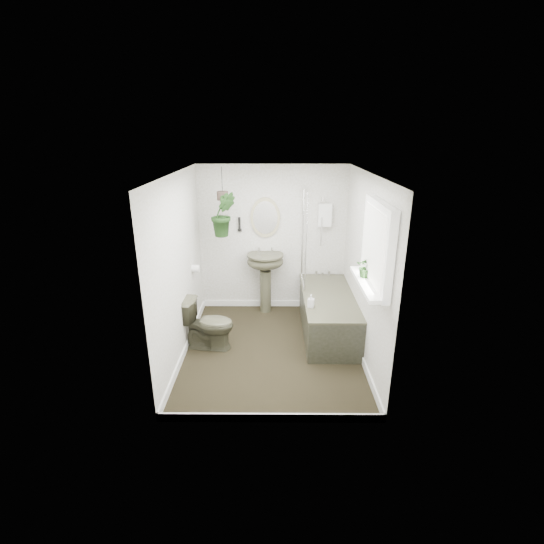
{
  "coord_description": "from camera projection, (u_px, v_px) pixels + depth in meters",
  "views": [
    {
      "loc": [
        0.03,
        -4.61,
        2.76
      ],
      "look_at": [
        0.0,
        0.15,
        1.05
      ],
      "focal_mm": 26.0,
      "sensor_mm": 36.0,
      "label": 1
    }
  ],
  "objects": [
    {
      "name": "hanging_plant",
      "position": [
        223.0,
        214.0,
        5.61
      ],
      "size": [
        0.41,
        0.36,
        0.65
      ],
      "primitive_type": "imported",
      "rotation": [
        0.0,
        0.0,
        0.22
      ],
      "color": "black",
      "rests_on": "ceiling"
    },
    {
      "name": "hanging_pot",
      "position": [
        223.0,
        196.0,
        5.53
      ],
      "size": [
        0.16,
        0.16,
        0.12
      ],
      "primitive_type": "cylinder",
      "color": "#3B2E27",
      "rests_on": "ceiling"
    },
    {
      "name": "toilet_roll_holder",
      "position": [
        195.0,
        269.0,
        5.63
      ],
      "size": [
        0.11,
        0.11,
        0.11
      ],
      "primitive_type": "cylinder",
      "rotation": [
        0.0,
        1.57,
        0.0
      ],
      "color": "white",
      "rests_on": "wall_left"
    },
    {
      "name": "sill_plant",
      "position": [
        366.0,
        267.0,
        4.28
      ],
      "size": [
        0.25,
        0.23,
        0.23
      ],
      "primitive_type": "imported",
      "rotation": [
        0.0,
        0.0,
        -0.29
      ],
      "color": "black",
      "rests_on": "window_sill"
    },
    {
      "name": "bath_screen",
      "position": [
        304.0,
        238.0,
        5.77
      ],
      "size": [
        0.04,
        0.72,
        1.4
      ],
      "primitive_type": null,
      "color": "silver",
      "rests_on": "bathtub"
    },
    {
      "name": "window_sill",
      "position": [
        367.0,
        283.0,
        4.19
      ],
      "size": [
        0.18,
        1.0,
        0.04
      ],
      "primitive_type": "cube",
      "color": "white",
      "rests_on": "wall_right"
    },
    {
      "name": "floor",
      "position": [
        272.0,
        350.0,
        5.27
      ],
      "size": [
        2.3,
        2.8,
        0.02
      ],
      "primitive_type": "cube",
      "color": "black",
      "rests_on": "ground"
    },
    {
      "name": "toilet",
      "position": [
        208.0,
        324.0,
        5.23
      ],
      "size": [
        0.72,
        0.47,
        0.69
      ],
      "primitive_type": "imported",
      "rotation": [
        0.0,
        0.0,
        1.44
      ],
      "color": "#434330",
      "rests_on": "floor"
    },
    {
      "name": "skirting",
      "position": [
        272.0,
        346.0,
        5.25
      ],
      "size": [
        2.3,
        2.8,
        0.1
      ],
      "primitive_type": "cube",
      "color": "white",
      "rests_on": "floor"
    },
    {
      "name": "window_recess",
      "position": [
        377.0,
        245.0,
        4.05
      ],
      "size": [
        0.08,
        1.0,
        0.9
      ],
      "primitive_type": "cube",
      "color": "white",
      "rests_on": "wall_right"
    },
    {
      "name": "wall_left",
      "position": [
        179.0,
        268.0,
        4.89
      ],
      "size": [
        0.02,
        2.8,
        2.3
      ],
      "primitive_type": "cube",
      "color": "white",
      "rests_on": "ground"
    },
    {
      "name": "window_blinds",
      "position": [
        373.0,
        245.0,
        4.05
      ],
      "size": [
        0.01,
        0.86,
        0.76
      ],
      "primitive_type": "cube",
      "color": "white",
      "rests_on": "wall_right"
    },
    {
      "name": "wall_back",
      "position": [
        272.0,
        239.0,
        6.21
      ],
      "size": [
        2.3,
        0.02,
        2.3
      ],
      "primitive_type": "cube",
      "color": "white",
      "rests_on": "ground"
    },
    {
      "name": "pedestal_sink",
      "position": [
        265.0,
        283.0,
        6.24
      ],
      "size": [
        0.61,
        0.53,
        0.97
      ],
      "primitive_type": null,
      "rotation": [
        0.0,
        0.0,
        0.09
      ],
      "color": "#434330",
      "rests_on": "floor"
    },
    {
      "name": "ceiling",
      "position": [
        272.0,
        173.0,
        4.49
      ],
      "size": [
        2.3,
        2.8,
        0.02
      ],
      "primitive_type": "cube",
      "color": "white",
      "rests_on": "ground"
    },
    {
      "name": "oval_mirror",
      "position": [
        265.0,
        218.0,
        6.05
      ],
      "size": [
        0.46,
        0.03,
        0.62
      ],
      "primitive_type": "ellipsoid",
      "color": "tan",
      "rests_on": "wall_back"
    },
    {
      "name": "wall_front",
      "position": [
        271.0,
        320.0,
        3.56
      ],
      "size": [
        2.3,
        0.02,
        2.3
      ],
      "primitive_type": "cube",
      "color": "white",
      "rests_on": "ground"
    },
    {
      "name": "wall_sconce",
      "position": [
        239.0,
        224.0,
        6.08
      ],
      "size": [
        0.04,
        0.04,
        0.22
      ],
      "primitive_type": "cylinder",
      "color": "black",
      "rests_on": "wall_back"
    },
    {
      "name": "bathtub",
      "position": [
        328.0,
        314.0,
        5.64
      ],
      "size": [
        0.72,
        1.72,
        0.58
      ],
      "primitive_type": null,
      "color": "#434330",
      "rests_on": "floor"
    },
    {
      "name": "shower_box",
      "position": [
        325.0,
        215.0,
        6.0
      ],
      "size": [
        0.2,
        0.1,
        0.35
      ],
      "primitive_type": "cube",
      "color": "white",
      "rests_on": "wall_back"
    },
    {
      "name": "wall_right",
      "position": [
        365.0,
        269.0,
        4.87
      ],
      "size": [
        0.02,
        2.8,
        2.3
      ],
      "primitive_type": "cube",
      "color": "white",
      "rests_on": "ground"
    },
    {
      "name": "soap_bottle",
      "position": [
        311.0,
        301.0,
        5.14
      ],
      "size": [
        0.1,
        0.1,
        0.17
      ],
      "primitive_type": "imported",
      "rotation": [
        0.0,
        0.0,
        -0.32
      ],
      "color": "#2D2A2A",
      "rests_on": "bathtub"
    }
  ]
}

